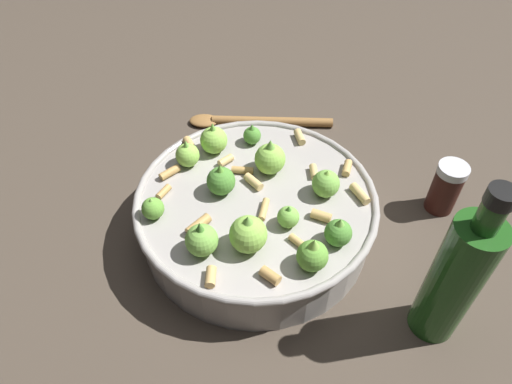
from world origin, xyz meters
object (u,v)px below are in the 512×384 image
(pepper_shaker, at_px, (446,187))
(wooden_spoon, at_px, (252,121))
(cooking_pan, at_px, (256,210))
(olive_oil_bottle, at_px, (455,278))

(pepper_shaker, relative_size, wooden_spoon, 0.37)
(cooking_pan, distance_m, olive_oil_bottle, 0.26)
(olive_oil_bottle, height_order, wooden_spoon, olive_oil_bottle)
(cooking_pan, relative_size, wooden_spoon, 1.45)
(cooking_pan, xyz_separation_m, pepper_shaker, (-0.11, -0.25, -0.00))
(olive_oil_bottle, xyz_separation_m, wooden_spoon, (0.45, -0.03, -0.09))
(cooking_pan, relative_size, olive_oil_bottle, 1.39)
(cooking_pan, xyz_separation_m, wooden_spoon, (0.21, -0.13, -0.04))
(wooden_spoon, bearing_deg, olive_oil_bottle, 176.39)
(pepper_shaker, xyz_separation_m, olive_oil_bottle, (-0.13, 0.15, 0.06))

